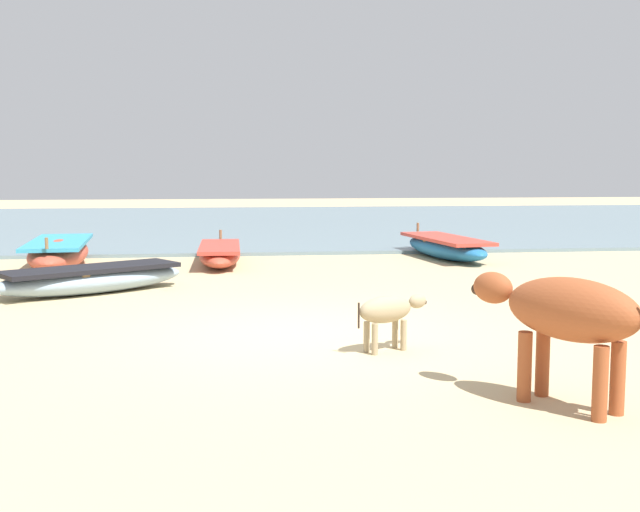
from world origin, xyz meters
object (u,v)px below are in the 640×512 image
(fishing_boat_3, at_px, (91,279))
(calf_near_dun, at_px, (388,311))
(fishing_boat_0, at_px, (59,252))
(cow_adult_rust, at_px, (565,314))
(fishing_boat_1, at_px, (220,254))
(fishing_boat_4, at_px, (446,247))

(fishing_boat_3, xyz_separation_m, calf_near_dun, (3.76, -4.36, 0.20))
(fishing_boat_0, height_order, cow_adult_rust, cow_adult_rust)
(fishing_boat_0, bearing_deg, fishing_boat_3, 14.03)
(fishing_boat_1, xyz_separation_m, fishing_boat_3, (-1.97, -3.39, 0.01))
(fishing_boat_3, height_order, fishing_boat_4, fishing_boat_4)
(fishing_boat_3, distance_m, calf_near_dun, 5.76)
(fishing_boat_1, distance_m, fishing_boat_3, 3.92)
(fishing_boat_0, relative_size, fishing_boat_1, 1.24)
(fishing_boat_3, height_order, calf_near_dun, fishing_boat_3)
(fishing_boat_3, distance_m, cow_adult_rust, 8.05)
(fishing_boat_1, relative_size, fishing_boat_4, 0.86)
(fishing_boat_1, relative_size, fishing_boat_3, 1.00)
(cow_adult_rust, bearing_deg, fishing_boat_3, 3.14)
(fishing_boat_4, relative_size, cow_adult_rust, 2.34)
(fishing_boat_4, relative_size, calf_near_dun, 4.04)
(fishing_boat_3, height_order, cow_adult_rust, cow_adult_rust)
(fishing_boat_4, xyz_separation_m, calf_near_dun, (-3.01, -8.29, 0.17))
(fishing_boat_4, bearing_deg, fishing_boat_3, 111.85)
(fishing_boat_0, xyz_separation_m, calf_near_dun, (4.92, -7.78, 0.14))
(cow_adult_rust, bearing_deg, fishing_boat_4, -44.22)
(fishing_boat_3, bearing_deg, cow_adult_rust, 93.47)
(fishing_boat_3, relative_size, calf_near_dun, 3.48)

